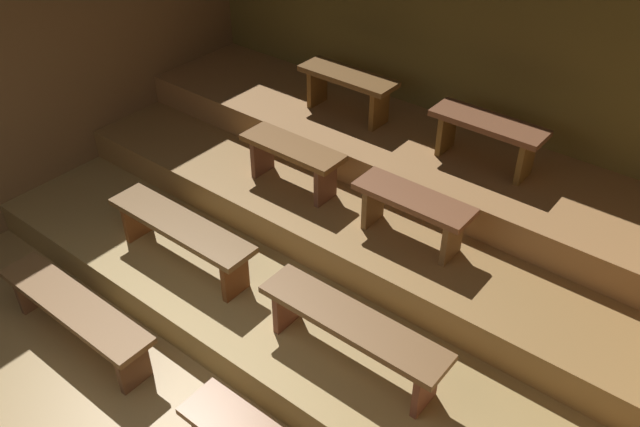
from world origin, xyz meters
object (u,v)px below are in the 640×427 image
at_px(bench_lower_right, 352,328).
at_px(bench_middle_left, 292,155).
at_px(bench_floor_left, 75,311).
at_px(bench_lower_left, 181,231).
at_px(bench_upper_right, 487,131).
at_px(bench_middle_right, 413,207).
at_px(bench_upper_left, 348,84).

bearing_deg(bench_lower_right, bench_middle_left, 143.00).
distance_m(bench_floor_left, bench_lower_right, 2.21).
xyz_separation_m(bench_lower_left, bench_upper_right, (1.63, 2.11, 0.59)).
relative_size(bench_floor_left, bench_middle_left, 1.60).
bearing_deg(bench_lower_left, bench_middle_right, 37.00).
bearing_deg(bench_lower_right, bench_lower_left, 180.00).
height_order(bench_lower_right, bench_middle_left, bench_middle_left).
relative_size(bench_floor_left, bench_middle_right, 1.60).
bearing_deg(bench_floor_left, bench_middle_right, 50.90).
relative_size(bench_lower_left, bench_upper_right, 1.46).
distance_m(bench_lower_left, bench_lower_right, 1.77).
bearing_deg(bench_lower_right, bench_floor_left, -153.81).
bearing_deg(bench_upper_left, bench_lower_right, -52.31).
xyz_separation_m(bench_floor_left, bench_lower_right, (1.97, 0.97, 0.30)).
distance_m(bench_lower_right, bench_upper_right, 2.20).
distance_m(bench_lower_left, bench_middle_left, 1.21).
bearing_deg(bench_lower_left, bench_lower_right, 0.00).
height_order(bench_middle_left, bench_middle_right, same).
distance_m(bench_lower_left, bench_upper_right, 2.73).
bearing_deg(bench_lower_right, bench_upper_right, 93.80).
relative_size(bench_lower_left, bench_middle_right, 1.47).
height_order(bench_upper_left, bench_upper_right, same).
height_order(bench_lower_left, bench_lower_right, same).
distance_m(bench_upper_left, bench_upper_right, 1.49).
bearing_deg(bench_upper_left, bench_lower_left, -93.80).
bearing_deg(bench_upper_right, bench_upper_left, 180.00).
relative_size(bench_lower_left, bench_lower_right, 1.00).
xyz_separation_m(bench_middle_right, bench_upper_right, (0.11, 0.97, 0.30)).
relative_size(bench_floor_left, bench_lower_left, 1.08).
height_order(bench_lower_left, bench_middle_left, bench_middle_left).
xyz_separation_m(bench_lower_right, bench_upper_left, (-1.63, 2.11, 0.59)).
bearing_deg(bench_upper_right, bench_lower_left, -127.69).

